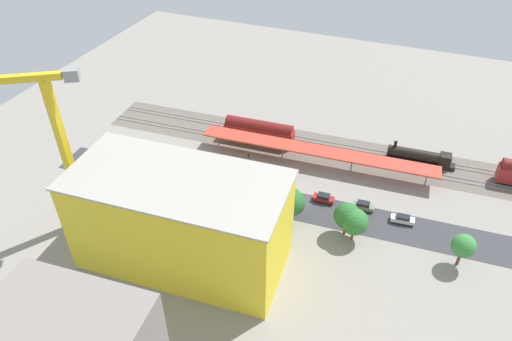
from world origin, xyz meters
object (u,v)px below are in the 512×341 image
at_px(parked_car_1, 363,206).
at_px(street_tree_3, 291,202).
at_px(platform_canopy_near, 317,150).
at_px(parked_car_4, 251,181).
at_px(parked_car_6, 186,164).
at_px(tower_crane, 56,144).
at_px(box_truck_0, 157,189).
at_px(freight_coach_far, 259,131).
at_px(parked_car_7, 153,157).
at_px(street_tree_1, 355,222).
at_px(street_tree_5, 464,246).
at_px(traffic_light, 249,162).
at_px(parked_car_2, 323,198).
at_px(construction_building, 181,222).
at_px(street_tree_4, 347,216).
at_px(parked_car_3, 288,191).
at_px(parked_car_5, 218,173).
at_px(parked_car_0, 403,219).
at_px(street_tree_2, 244,190).
at_px(locomotive, 422,157).
at_px(street_tree_0, 274,196).

bearing_deg(parked_car_1, street_tree_3, 33.08).
relative_size(platform_canopy_near, parked_car_4, 12.36).
relative_size(parked_car_6, tower_crane, 0.14).
bearing_deg(box_truck_0, freight_coach_far, -115.03).
xyz_separation_m(parked_car_7, tower_crane, (2.70, 24.16, 18.31)).
distance_m(parked_car_1, parked_car_4, 25.12).
distance_m(parked_car_7, street_tree_1, 50.90).
relative_size(street_tree_5, traffic_light, 1.00).
height_order(box_truck_0, street_tree_1, street_tree_1).
bearing_deg(box_truck_0, parked_car_2, -161.80).
bearing_deg(construction_building, street_tree_4, -150.26).
relative_size(parked_car_3, tower_crane, 0.13).
xyz_separation_m(freight_coach_far, street_tree_1, (-29.34, 25.33, 1.39)).
bearing_deg(street_tree_4, parked_car_3, -27.40).
height_order(platform_canopy_near, tower_crane, tower_crane).
distance_m(parked_car_5, traffic_light, 8.09).
height_order(parked_car_4, parked_car_6, parked_car_6).
distance_m(parked_car_0, street_tree_3, 23.16).
distance_m(parked_car_0, parked_car_7, 58.59).
bearing_deg(parked_car_7, parked_car_1, -179.19).
xyz_separation_m(parked_car_3, street_tree_2, (7.31, 7.22, 3.69)).
relative_size(box_truck_0, street_tree_1, 1.26).
height_order(locomotive, parked_car_1, locomotive).
bearing_deg(parked_car_2, parked_car_3, 3.82).
height_order(parked_car_6, street_tree_0, street_tree_0).
xyz_separation_m(street_tree_1, street_tree_5, (-19.52, -0.63, 0.31)).
height_order(parked_car_3, parked_car_4, parked_car_4).
bearing_deg(street_tree_4, parked_car_6, -11.66).
height_order(parked_car_4, street_tree_5, street_tree_5).
xyz_separation_m(parked_car_6, traffic_light, (-15.54, -1.21, 3.83)).
bearing_deg(freight_coach_far, parked_car_7, 38.96).
bearing_deg(construction_building, street_tree_3, -134.84).
height_order(parked_car_1, street_tree_3, street_tree_3).
relative_size(parked_car_0, street_tree_2, 0.72).
distance_m(locomotive, parked_car_2, 28.26).
xyz_separation_m(parked_car_0, street_tree_5, (-10.96, 7.70, 4.05)).
height_order(parked_car_1, parked_car_3, parked_car_1).
height_order(parked_car_3, box_truck_0, box_truck_0).
bearing_deg(parked_car_0, parked_car_2, -1.49).
distance_m(platform_canopy_near, construction_building, 40.37).
distance_m(platform_canopy_near, parked_car_7, 38.99).
bearing_deg(locomotive, street_tree_1, 72.14).
bearing_deg(parked_car_5, freight_coach_far, -101.74).
relative_size(parked_car_0, parked_car_4, 1.09).
relative_size(parked_car_7, construction_building, 0.13).
relative_size(parked_car_5, street_tree_2, 0.72).
height_order(freight_coach_far, parked_car_2, freight_coach_far).
bearing_deg(street_tree_0, box_truck_0, 6.57).
xyz_separation_m(locomotive, parked_car_2, (17.95, 21.80, -0.93)).
xyz_separation_m(parked_car_4, street_tree_1, (-24.83, 8.83, 3.77)).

